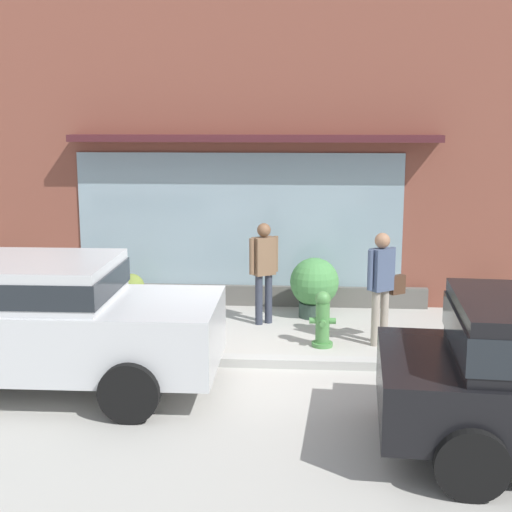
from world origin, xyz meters
name	(u,v)px	position (x,y,z in m)	size (l,w,h in m)	color
ground_plane	(238,360)	(0.00, 0.00, 0.00)	(60.00, 60.00, 0.00)	#B2AFA8
curb_strip	(236,361)	(0.00, -0.20, 0.06)	(14.00, 0.24, 0.12)	#B2B2AD
storefront	(255,155)	(0.00, 3.19, 2.64)	(14.00, 0.81, 5.38)	brown
fire_hydrant	(323,319)	(1.17, 0.69, 0.41)	(0.38, 0.35, 0.82)	#4C8C47
pedestrian_with_handbag	(382,280)	(2.03, 0.85, 0.97)	(0.59, 0.45, 1.66)	#9E9384
pedestrian_passerby	(264,265)	(0.25, 1.81, 0.97)	(0.45, 0.36, 1.64)	#333847
parked_car_silver	(23,316)	(-2.49, -1.24, 0.93)	(4.61, 2.01, 1.62)	silver
potted_plant_by_entrance	(314,285)	(1.06, 2.27, 0.54)	(0.81, 0.81, 1.00)	#33473D
potted_plant_low_front	(7,285)	(-4.31, 2.50, 0.41)	(0.43, 0.43, 0.78)	#33473D
potted_plant_window_center	(131,291)	(-2.05, 2.34, 0.38)	(0.45, 0.45, 0.67)	#33473D
potted_plant_corner_tall	(496,300)	(4.08, 2.40, 0.31)	(0.44, 0.44, 0.60)	#9E6042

